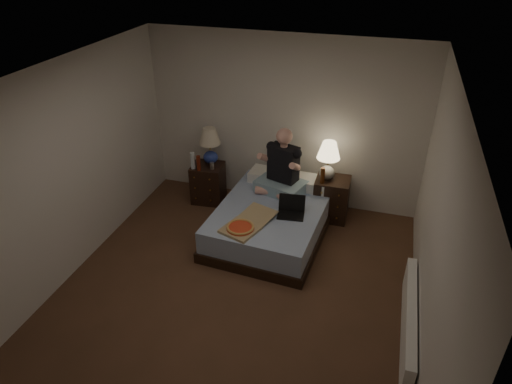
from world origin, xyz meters
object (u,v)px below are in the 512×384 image
(bed, at_px, (271,221))
(nightstand_left, at_px, (208,183))
(lamp_right, at_px, (328,161))
(beer_bottle_right, at_px, (323,175))
(beer_bottle_left, at_px, (199,163))
(radiator, at_px, (409,321))
(nightstand_right, at_px, (331,199))
(pizza_box, at_px, (240,228))
(lamp_left, at_px, (210,146))
(water_bottle, at_px, (193,161))
(person, at_px, (282,162))
(laptop, at_px, (291,208))
(soda_can, at_px, (212,166))

(bed, height_order, nightstand_left, nightstand_left)
(lamp_right, height_order, beer_bottle_right, lamp_right)
(bed, relative_size, beer_bottle_left, 7.81)
(beer_bottle_left, height_order, beer_bottle_right, beer_bottle_right)
(lamp_right, height_order, radiator, lamp_right)
(nightstand_left, relative_size, nightstand_right, 0.97)
(pizza_box, bearing_deg, beer_bottle_right, 74.74)
(lamp_right, distance_m, radiator, 2.44)
(bed, distance_m, nightstand_left, 1.31)
(beer_bottle_left, bearing_deg, lamp_left, 73.68)
(beer_bottle_right, xyz_separation_m, radiator, (1.24, -1.86, -0.53))
(lamp_right, xyz_separation_m, water_bottle, (-1.93, -0.22, -0.18))
(lamp_right, bearing_deg, water_bottle, -173.49)
(person, bearing_deg, beer_bottle_left, -162.21)
(person, bearing_deg, lamp_left, -175.39)
(lamp_left, distance_m, water_bottle, 0.34)
(nightstand_right, xyz_separation_m, pizza_box, (-0.93, -1.32, 0.18))
(beer_bottle_left, height_order, pizza_box, beer_bottle_left)
(nightstand_left, bearing_deg, lamp_left, 70.55)
(water_bottle, height_order, pizza_box, water_bottle)
(laptop, bearing_deg, pizza_box, -143.03)
(lamp_right, bearing_deg, nightstand_left, -177.52)
(beer_bottle_right, height_order, radiator, beer_bottle_right)
(nightstand_left, height_order, nightstand_right, nightstand_right)
(nightstand_right, distance_m, water_bottle, 2.08)
(lamp_left, distance_m, laptop, 1.69)
(bed, distance_m, lamp_left, 1.49)
(lamp_right, bearing_deg, laptop, -111.10)
(bed, height_order, pizza_box, pizza_box)
(nightstand_right, relative_size, beer_bottle_right, 2.69)
(nightstand_right, bearing_deg, lamp_left, 178.36)
(person, relative_size, laptop, 2.74)
(nightstand_left, xyz_separation_m, nightstand_right, (1.87, 0.07, 0.01))
(nightstand_left, xyz_separation_m, lamp_left, (0.02, 0.10, 0.58))
(nightstand_right, height_order, radiator, nightstand_right)
(lamp_left, height_order, person, person)
(bed, xyz_separation_m, soda_can, (-1.05, 0.53, 0.42))
(pizza_box, bearing_deg, nightstand_left, 145.72)
(beer_bottle_left, relative_size, person, 0.25)
(beer_bottle_left, height_order, laptop, beer_bottle_left)
(nightstand_right, xyz_separation_m, laptop, (-0.41, -0.81, 0.26))
(beer_bottle_left, xyz_separation_m, beer_bottle_right, (1.79, 0.11, 0.02))
(lamp_left, distance_m, beer_bottle_left, 0.33)
(lamp_left, bearing_deg, bed, -31.81)
(water_bottle, bearing_deg, beer_bottle_left, -16.30)
(laptop, bearing_deg, beer_bottle_right, 60.44)
(laptop, height_order, pizza_box, laptop)
(nightstand_left, xyz_separation_m, beer_bottle_right, (1.73, -0.07, 0.43))
(nightstand_right, height_order, beer_bottle_right, beer_bottle_right)
(lamp_right, xyz_separation_m, laptop, (-0.32, -0.82, -0.33))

